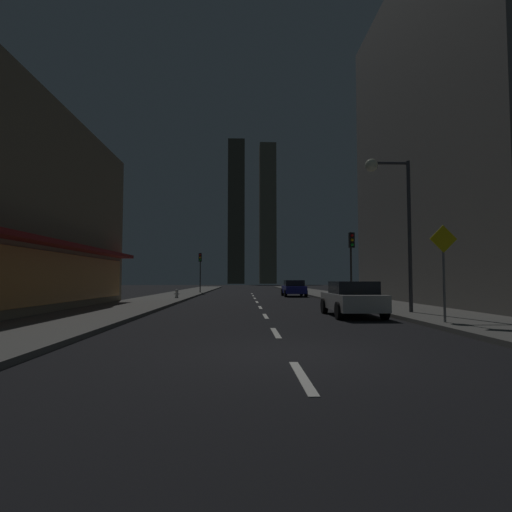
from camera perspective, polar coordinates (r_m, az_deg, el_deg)
The scene contains 14 objects.
ground_plane at distance 40.47m, azimuth -0.50°, elevation -5.54°, with size 78.00×136.00×0.10m, color black.
sidewalk_right at distance 41.23m, azimuth 9.31°, elevation -5.28°, with size 4.00×76.00×0.15m, color #605E59.
sidewalk_left at distance 40.91m, azimuth -10.39°, elevation -5.28°, with size 4.00×76.00×0.15m, color #605E59.
lane_marking_center at distance 24.70m, azimuth 0.34°, elevation -6.84°, with size 0.16×38.60×0.01m.
building_apartment_right at distance 30.30m, azimuth 29.98°, elevation 14.66°, with size 11.00×20.00×21.30m, color slate.
skyscraper_distant_tall at distance 140.10m, azimuth -2.78°, elevation 6.22°, with size 5.67×6.34×49.35m, color #3F3C2F.
skyscraper_distant_mid at distance 142.57m, azimuth 1.64°, elevation 5.94°, with size 5.67×7.41×48.82m, color brown.
car_parked_near at distance 17.35m, azimuth 13.39°, elevation -5.83°, with size 1.98×4.24×1.45m.
car_parked_far at distance 36.41m, azimuth 5.34°, elevation -4.53°, with size 1.98×4.24×1.45m.
fire_hydrant_far_left at distance 30.97m, azimuth -11.10°, elevation -5.23°, with size 0.42×0.30×0.65m.
traffic_light_near_right at distance 24.67m, azimuth 13.29°, elevation 0.64°, with size 0.32×0.48×4.20m.
traffic_light_far_left at distance 43.38m, azimuth -7.87°, elevation -1.07°, with size 0.32×0.48×4.20m.
street_lamp_right at distance 18.50m, azimuth 18.34°, elevation 7.87°, with size 1.96×0.56×6.58m.
pedestrian_crossing_sign at distance 14.51m, azimuth 24.93°, elevation -1.09°, with size 0.91×0.08×3.15m.
Camera 1 is at (-0.93, -8.43, 1.54)m, focal length 28.40 mm.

